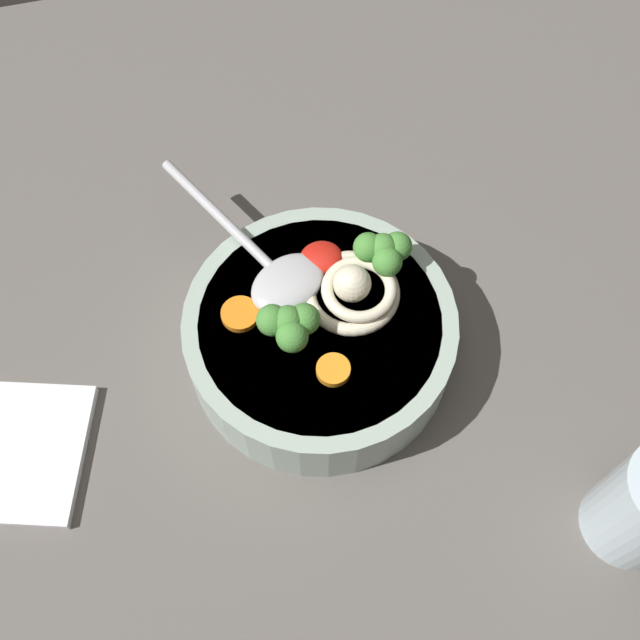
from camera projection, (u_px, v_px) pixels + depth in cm
name	position (u px, v px, depth cm)	size (l,w,h in cm)	color
table_slab	(375.00, 384.00, 60.15)	(99.57, 99.57, 3.59)	#5B5651
soup_bowl	(320.00, 336.00, 57.10)	(20.27, 20.27, 5.26)	#9EB2A3
noodle_pile	(354.00, 290.00, 54.93)	(7.89, 7.74, 3.17)	beige
soup_spoon	(276.00, 271.00, 55.90)	(10.90, 16.85, 1.60)	#B7B7BC
chili_sauce_dollop	(321.00, 258.00, 56.52)	(3.28, 2.95, 1.48)	red
broccoli_floret_near_spoon	(289.00, 325.00, 52.19)	(4.46, 3.84, 3.52)	#7A9E60
broccoli_floret_rear	(384.00, 251.00, 55.12)	(4.35, 3.74, 3.44)	#7A9E60
carrot_slice_beside_noodles	(333.00, 370.00, 52.65)	(2.43, 2.43, 0.61)	orange
carrot_slice_far	(240.00, 314.00, 54.78)	(2.80, 2.80, 0.56)	orange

